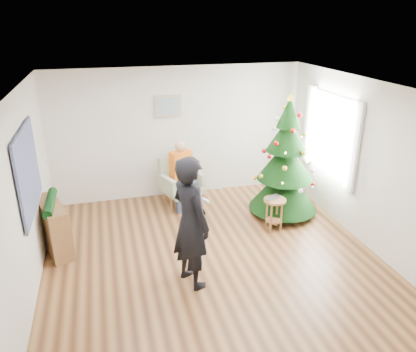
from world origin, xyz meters
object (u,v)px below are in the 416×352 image
object	(u,v)px
christmas_tree	(286,162)
stool	(274,214)
standing_man	(191,223)
console	(54,227)
armchair	(181,188)

from	to	relation	value
christmas_tree	stool	xyz separation A→B (m)	(-0.40, -0.52, -0.73)
standing_man	stool	bearing A→B (deg)	-80.09
console	christmas_tree	bearing A→B (deg)	-14.90
armchair	standing_man	distance (m)	2.56
armchair	console	size ratio (longest dim) A/B	0.98
christmas_tree	armchair	distance (m)	2.07
christmas_tree	stool	distance (m)	0.98
christmas_tree	standing_man	xyz separation A→B (m)	(-2.11, -1.62, -0.09)
armchair	console	distance (m)	2.50
armchair	console	world-z (taller)	armchair
standing_man	console	world-z (taller)	standing_man
standing_man	console	bearing A→B (deg)	31.15
christmas_tree	console	size ratio (longest dim) A/B	2.27
christmas_tree	console	bearing A→B (deg)	-176.47
christmas_tree	armchair	bearing A→B (deg)	154.19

